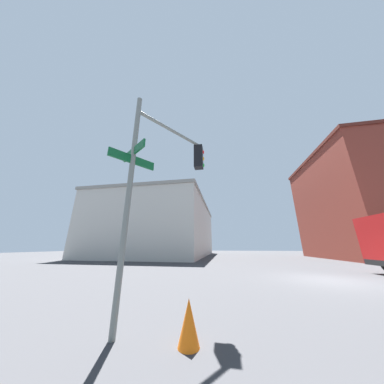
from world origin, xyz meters
The scene contains 4 objects.
ground_plane centered at (0.00, 0.00, 0.00)m, with size 120.00×120.00×0.00m, color #333335.
traffic_signal_near centered at (-6.25, -6.00, 3.65)m, with size 1.88×2.47×5.22m.
building_stucco centered at (-15.71, 20.77, 4.48)m, with size 15.72×25.84×8.95m.
traffic_cone centered at (-5.53, -6.82, 0.35)m, with size 0.36×0.36×0.70m, color orange.
Camera 1 is at (-4.87, -10.11, 1.54)m, focal length 16.07 mm.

